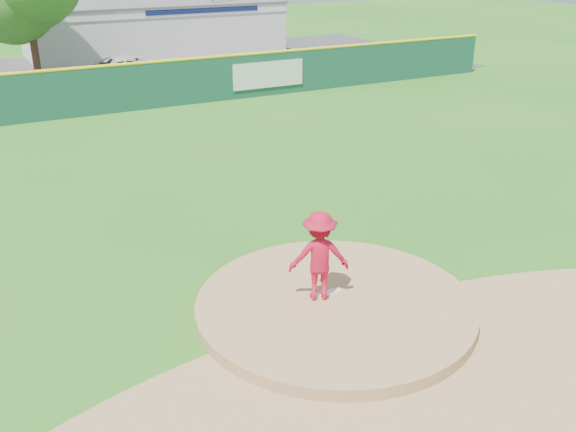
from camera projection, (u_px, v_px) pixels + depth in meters
ground at (335, 311)px, 12.69m from camera, size 120.00×120.00×0.00m
pitchers_mound at (335, 311)px, 12.69m from camera, size 5.50×5.50×0.50m
pitching_rubber at (327, 293)px, 12.83m from camera, size 0.60×0.15×0.04m
infield_dirt_arc at (433, 399)px, 10.25m from camera, size 15.40×15.40×0.01m
parking_lot at (74, 77)px, 34.66m from camera, size 44.00×16.00×0.02m
pitcher at (319, 256)px, 12.36m from camera, size 1.34×1.06×1.82m
van at (134, 69)px, 32.98m from camera, size 5.41×3.43×1.39m
pool_building_grp at (152, 28)px, 40.63m from camera, size 15.20×8.20×3.31m
fence_banners at (53, 96)px, 25.87m from camera, size 22.97×0.04×1.20m
outfield_fence at (111, 88)px, 26.91m from camera, size 40.00×0.14×2.07m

